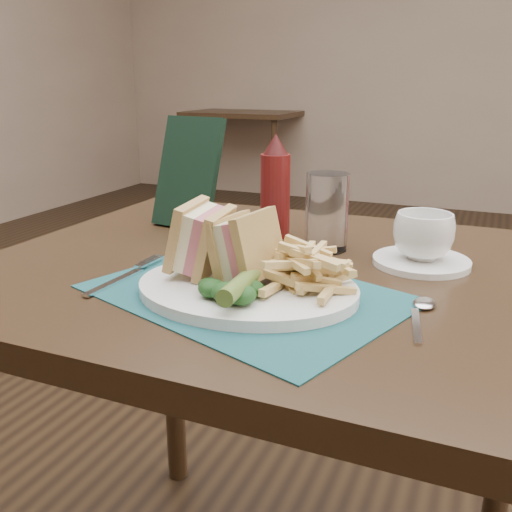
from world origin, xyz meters
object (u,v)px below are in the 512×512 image
(table_bg_left, at_px, (245,155))
(drinking_glass, at_px, (327,212))
(check_presenter, at_px, (188,173))
(coffee_cup, at_px, (423,236))
(sandwich_half_b, at_px, (233,244))
(table_main, at_px, (269,464))
(sandwich_half_a, at_px, (187,237))
(plate, at_px, (247,289))
(saucer, at_px, (421,261))
(ketchup_bottle, at_px, (275,186))
(placemat, at_px, (246,293))

(table_bg_left, height_order, drinking_glass, drinking_glass)
(check_presenter, bearing_deg, coffee_cup, -1.40)
(table_bg_left, height_order, sandwich_half_b, sandwich_half_b)
(table_main, xyz_separation_m, sandwich_half_a, (-0.08, -0.13, 0.44))
(plate, distance_m, sandwich_half_b, 0.06)
(sandwich_half_a, bearing_deg, saucer, 28.85)
(sandwich_half_b, distance_m, ketchup_bottle, 0.28)
(ketchup_bottle, bearing_deg, check_presenter, 177.47)
(drinking_glass, bearing_deg, check_presenter, 169.61)
(sandwich_half_a, height_order, check_presenter, check_presenter)
(table_main, bearing_deg, ketchup_bottle, 109.24)
(saucer, xyz_separation_m, check_presenter, (-0.46, 0.08, 0.10))
(table_bg_left, xyz_separation_m, sandwich_half_a, (1.65, -3.88, 0.44))
(table_main, distance_m, saucer, 0.45)
(placemat, height_order, check_presenter, check_presenter)
(sandwich_half_b, distance_m, check_presenter, 0.37)
(sandwich_half_a, distance_m, saucer, 0.37)
(placemat, relative_size, coffee_cup, 4.37)
(plate, xyz_separation_m, coffee_cup, (0.20, 0.23, 0.04))
(saucer, xyz_separation_m, ketchup_bottle, (-0.27, 0.07, 0.09))
(table_bg_left, relative_size, plate, 3.00)
(placemat, bearing_deg, drinking_glass, 81.06)
(coffee_cup, xyz_separation_m, drinking_glass, (-0.16, 0.02, 0.02))
(table_bg_left, bearing_deg, ketchup_bottle, -65.05)
(table_bg_left, height_order, plate, plate)
(sandwich_half_a, bearing_deg, table_bg_left, 105.96)
(table_bg_left, xyz_separation_m, plate, (1.75, -3.89, 0.38))
(table_main, relative_size, drinking_glass, 6.92)
(placemat, relative_size, sandwich_half_a, 4.04)
(table_main, xyz_separation_m, coffee_cup, (0.22, 0.09, 0.42))
(table_main, height_order, saucer, saucer)
(placemat, distance_m, saucer, 0.30)
(sandwich_half_a, distance_m, drinking_glass, 0.27)
(saucer, bearing_deg, plate, -130.91)
(sandwich_half_a, bearing_deg, coffee_cup, 28.85)
(table_bg_left, bearing_deg, plate, -65.80)
(sandwich_half_b, bearing_deg, table_bg_left, 123.18)
(table_bg_left, height_order, coffee_cup, coffee_cup)
(drinking_glass, bearing_deg, sandwich_half_a, -119.65)
(plate, bearing_deg, sandwich_half_a, 168.52)
(check_presenter, bearing_deg, sandwich_half_a, -53.01)
(sandwich_half_a, bearing_deg, sandwich_half_b, -5.69)
(table_main, distance_m, sandwich_half_b, 0.46)
(table_bg_left, xyz_separation_m, coffee_cup, (1.95, -3.67, 0.42))
(coffee_cup, bearing_deg, sandwich_half_b, -136.56)
(coffee_cup, distance_m, ketchup_bottle, 0.28)
(saucer, relative_size, drinking_glass, 1.15)
(saucer, bearing_deg, coffee_cup, 0.00)
(table_bg_left, bearing_deg, saucer, -62.03)
(table_bg_left, distance_m, plate, 4.29)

